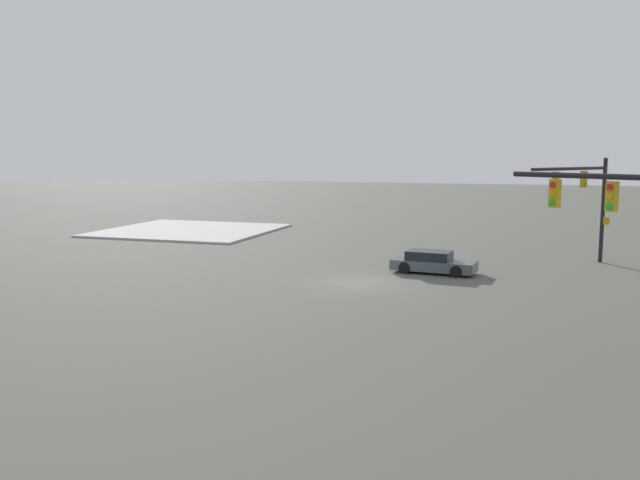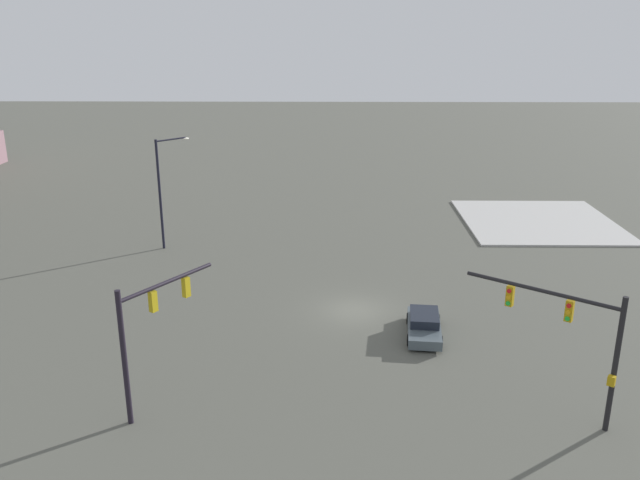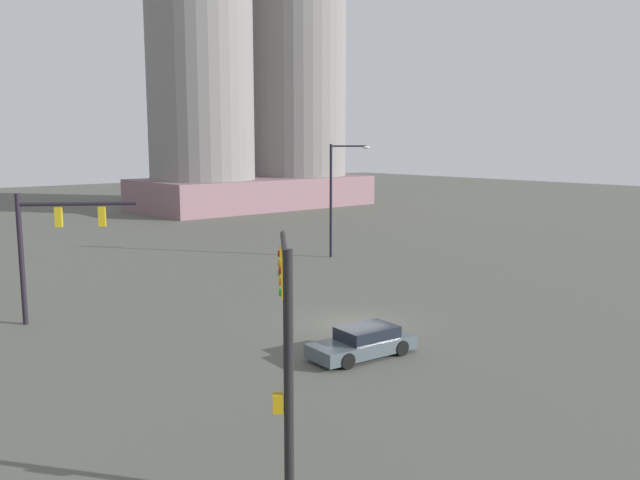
% 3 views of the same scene
% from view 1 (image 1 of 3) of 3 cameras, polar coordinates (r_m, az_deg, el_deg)
% --- Properties ---
extents(ground_plane, '(223.49, 223.49, 0.00)m').
position_cam_1_polar(ground_plane, '(33.25, 3.50, -3.70)').
color(ground_plane, '#53544B').
extents(sidewalk_corner, '(13.52, 13.01, 0.15)m').
position_cam_1_polar(sidewalk_corner, '(55.91, -11.30, 0.84)').
color(sidewalk_corner, '#B6B4B0').
rests_on(sidewalk_corner, ground).
extents(traffic_signal_near_corner, '(4.67, 3.21, 6.30)m').
position_cam_1_polar(traffic_signal_near_corner, '(22.35, 25.07, 1.15)').
color(traffic_signal_near_corner, black).
rests_on(traffic_signal_near_corner, ground).
extents(traffic_signal_opposite_side, '(4.59, 5.67, 6.23)m').
position_cam_1_polar(traffic_signal_opposite_side, '(40.79, 22.30, 3.83)').
color(traffic_signal_opposite_side, black).
rests_on(traffic_signal_opposite_side, ground).
extents(sedan_car_approaching, '(4.68, 2.26, 1.21)m').
position_cam_1_polar(sedan_car_approaching, '(36.21, 9.80, -1.95)').
color(sedan_car_approaching, '#465258').
rests_on(sedan_car_approaching, ground).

